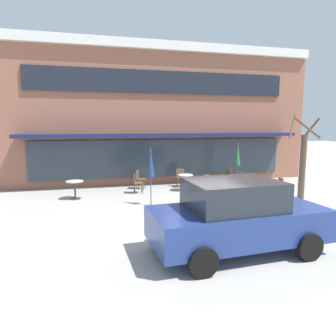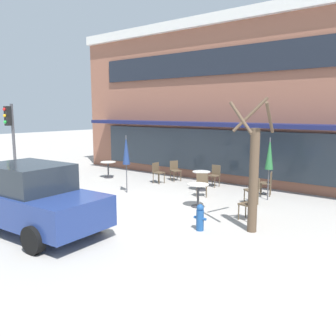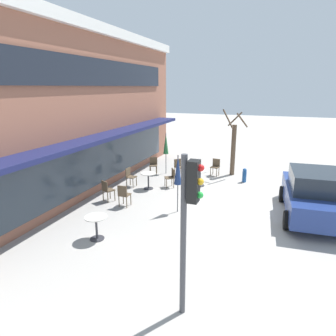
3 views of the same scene
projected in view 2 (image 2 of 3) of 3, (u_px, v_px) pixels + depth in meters
name	position (u px, v px, depth m)	size (l,w,h in m)	color
ground_plane	(116.00, 210.00, 11.28)	(80.00, 80.00, 0.00)	#ADA8A0
building_facade	(255.00, 102.00, 18.45)	(16.36, 9.10, 7.17)	#935B47
cafe_table_near_wall	(198.00, 191.00, 11.55)	(0.70, 0.70, 0.76)	#333338
cafe_table_streetside	(108.00, 167.00, 16.63)	(0.70, 0.70, 0.76)	#333338
cafe_table_by_tree	(201.00, 177.00, 13.96)	(0.70, 0.70, 0.76)	#333338
patio_umbrella_green_folded	(270.00, 154.00, 12.26)	(0.28, 0.28, 2.20)	#4C4C51
patio_umbrella_cream_folded	(126.00, 150.00, 13.40)	(0.28, 0.28, 2.20)	#4C4C51
cafe_chair_0	(250.00, 203.00, 10.09)	(0.46, 0.46, 0.89)	brown
cafe_chair_1	(157.00, 171.00, 15.39)	(0.41, 0.41, 0.89)	brown
cafe_chair_2	(202.00, 183.00, 12.91)	(0.56, 0.56, 0.89)	brown
cafe_chair_3	(175.00, 169.00, 15.94)	(0.53, 0.53, 0.89)	brown
cafe_chair_4	(268.00, 182.00, 13.08)	(0.50, 0.50, 0.89)	brown
cafe_chair_5	(215.00, 174.00, 14.69)	(0.41, 0.41, 0.89)	brown
cafe_chair_6	(254.00, 188.00, 11.94)	(0.56, 0.56, 0.89)	brown
parked_sedan	(31.00, 198.00, 9.15)	(4.29, 2.20, 1.76)	navy
street_tree	(253.00, 173.00, 9.01)	(1.10, 1.33, 3.47)	brown
traffic_light_pole	(11.00, 130.00, 14.86)	(0.26, 0.44, 3.40)	#47474C
fire_hydrant	(200.00, 217.00, 9.28)	(0.36, 0.20, 0.71)	#1E4C8C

